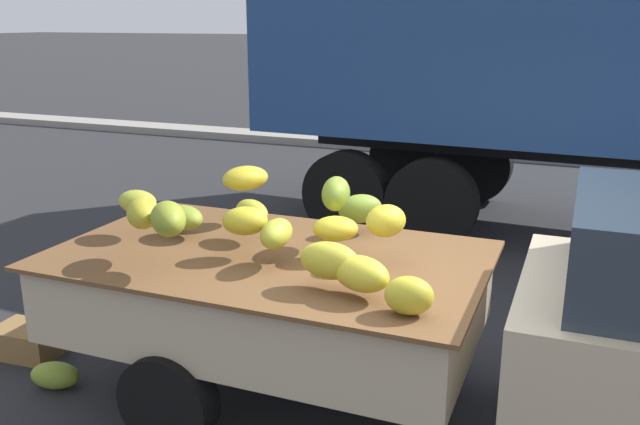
% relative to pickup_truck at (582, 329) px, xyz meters
% --- Properties ---
extents(ground, '(220.00, 220.00, 0.00)m').
position_rel_pickup_truck_xyz_m(ground, '(-0.77, 0.08, -0.89)').
color(ground, '#28282B').
extents(curb_strip, '(80.00, 0.80, 0.16)m').
position_rel_pickup_truck_xyz_m(curb_strip, '(-0.77, 9.57, -0.81)').
color(curb_strip, gray).
rests_on(curb_strip, ground).
extents(pickup_truck, '(5.19, 1.80, 1.70)m').
position_rel_pickup_truck_xyz_m(pickup_truck, '(0.00, 0.00, 0.00)').
color(pickup_truck, '#CCB793').
rests_on(pickup_truck, ground).
extents(fallen_banana_bunch_near_tailgate, '(0.41, 0.29, 0.20)m').
position_rel_pickup_truck_xyz_m(fallen_banana_bunch_near_tailgate, '(-3.54, -0.53, -0.79)').
color(fallen_banana_bunch_near_tailgate, olive).
rests_on(fallen_banana_bunch_near_tailgate, ground).
extents(produce_crate, '(0.55, 0.40, 0.24)m').
position_rel_pickup_truck_xyz_m(produce_crate, '(-4.11, -0.22, -0.77)').
color(produce_crate, olive).
rests_on(produce_crate, ground).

